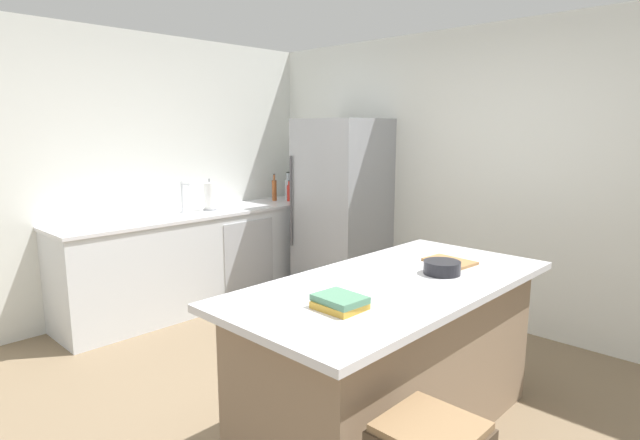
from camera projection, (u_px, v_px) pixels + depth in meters
name	position (u px, v px, depth m)	size (l,w,h in m)	color
ground_plane	(295.00, 409.00, 3.19)	(7.20, 7.20, 0.00)	#7A664C
wall_rear	(477.00, 177.00, 4.55)	(6.00, 0.10, 2.60)	silver
wall_left	(109.00, 176.00, 4.63)	(0.10, 6.00, 2.60)	silver
counter_run_left	(203.00, 258.00, 5.04)	(0.64, 2.79, 0.93)	silver
kitchen_island	(392.00, 356.00, 2.89)	(0.97, 2.00, 0.90)	#8E755B
refrigerator	(342.00, 210.00, 5.18)	(0.78, 0.75, 1.82)	#93969B
sink_faucet	(183.00, 197.00, 4.85)	(0.15, 0.05, 0.30)	silver
paper_towel_roll	(210.00, 197.00, 5.04)	(0.14, 0.14, 0.31)	gray
wine_bottle	(302.00, 186.00, 5.78)	(0.08, 0.08, 0.39)	#19381E
soda_bottle	(288.00, 189.00, 5.79)	(0.07, 0.07, 0.31)	silver
hot_sauce_bottle	(289.00, 193.00, 5.67)	(0.05, 0.05, 0.23)	red
vinegar_bottle	(274.00, 190.00, 5.69)	(0.05, 0.05, 0.30)	#994C23
cookbook_stack	(340.00, 302.00, 2.36)	(0.24, 0.19, 0.06)	gold
mixing_bowl	(442.00, 267.00, 2.93)	(0.21, 0.21, 0.07)	black
cutting_board	(450.00, 261.00, 3.18)	(0.31, 0.22, 0.02)	#9E7042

